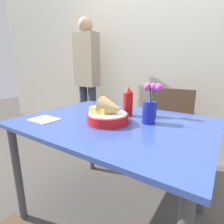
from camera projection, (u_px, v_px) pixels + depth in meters
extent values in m
plane|color=#4C4742|center=(113.00, 214.00, 1.31)|extent=(12.00, 12.00, 0.00)
cube|color=#B7B2A3|center=(174.00, 47.00, 2.01)|extent=(7.00, 0.06, 2.60)
cube|color=#334C9E|center=(114.00, 122.00, 1.13)|extent=(1.19, 0.90, 0.02)
cylinder|color=#4C4C51|center=(18.00, 174.00, 1.20)|extent=(0.05, 0.05, 0.71)
cylinder|color=#4C4C51|center=(91.00, 138.00, 1.82)|extent=(0.05, 0.05, 0.71)
cylinder|color=#4C4C51|center=(206.00, 170.00, 1.25)|extent=(0.05, 0.05, 0.71)
cylinder|color=#473323|center=(140.00, 158.00, 1.70)|extent=(0.03, 0.03, 0.43)
cylinder|color=#473323|center=(178.00, 170.00, 1.51)|extent=(0.03, 0.03, 0.43)
cylinder|color=#473323|center=(153.00, 145.00, 1.99)|extent=(0.03, 0.03, 0.43)
cylinder|color=#473323|center=(187.00, 153.00, 1.80)|extent=(0.03, 0.03, 0.43)
cube|color=#473323|center=(165.00, 135.00, 1.69)|extent=(0.40, 0.40, 0.02)
cube|color=#473323|center=(173.00, 109.00, 1.79)|extent=(0.40, 0.03, 0.42)
cylinder|color=red|center=(108.00, 119.00, 1.07)|extent=(0.25, 0.25, 0.06)
cylinder|color=white|center=(108.00, 114.00, 1.06)|extent=(0.23, 0.23, 0.01)
cone|color=tan|center=(112.00, 108.00, 1.04)|extent=(0.14, 0.14, 0.14)
cube|color=#E5C14C|center=(101.00, 110.00, 1.07)|extent=(0.11, 0.09, 0.04)
cylinder|color=red|center=(128.00, 104.00, 1.22)|extent=(0.07, 0.07, 0.16)
cone|color=red|center=(128.00, 90.00, 1.20)|extent=(0.06, 0.06, 0.04)
cylinder|color=#192399|center=(149.00, 112.00, 1.06)|extent=(0.08, 0.08, 0.14)
cylinder|color=black|center=(149.00, 114.00, 1.06)|extent=(0.07, 0.07, 0.11)
cylinder|color=black|center=(151.00, 103.00, 1.03)|extent=(0.01, 0.08, 0.22)
cylinder|color=black|center=(152.00, 109.00, 1.20)|extent=(0.06, 0.06, 0.10)
cylinder|color=#33722D|center=(153.00, 96.00, 1.18)|extent=(0.02, 0.02, 0.09)
sphere|color=#D14CB2|center=(153.00, 87.00, 1.17)|extent=(0.06, 0.06, 0.06)
sphere|color=#D14CB2|center=(148.00, 87.00, 1.19)|extent=(0.06, 0.06, 0.06)
sphere|color=#D14CB2|center=(159.00, 87.00, 1.14)|extent=(0.06, 0.06, 0.06)
cube|color=white|center=(44.00, 119.00, 1.14)|extent=(0.17, 0.14, 0.01)
cylinder|color=#2D3347|center=(84.00, 114.00, 2.56)|extent=(0.11, 0.11, 0.82)
cylinder|color=#2D3347|center=(93.00, 116.00, 2.47)|extent=(0.11, 0.11, 0.82)
cube|color=gray|center=(87.00, 60.00, 2.33)|extent=(0.32, 0.18, 0.68)
sphere|color=tan|center=(85.00, 25.00, 2.22)|extent=(0.19, 0.19, 0.19)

